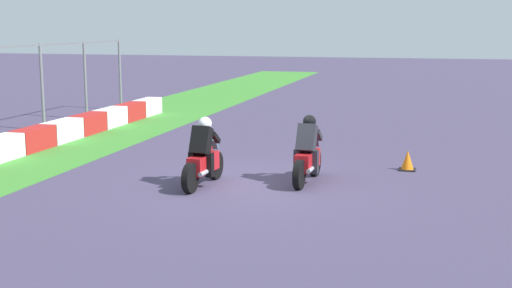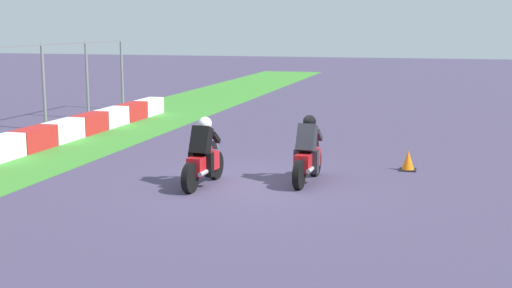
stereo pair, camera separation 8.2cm
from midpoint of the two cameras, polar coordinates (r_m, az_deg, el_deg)
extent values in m
plane|color=#443B57|center=(15.10, -0.40, -3.40)|extent=(120.00, 120.00, 0.00)
cube|color=red|center=(20.06, -18.31, 0.36)|extent=(1.54, 0.60, 0.64)
cube|color=white|center=(21.37, -16.02, 1.04)|extent=(1.54, 0.60, 0.64)
cube|color=red|center=(22.72, -14.00, 1.64)|extent=(1.54, 0.60, 0.64)
cube|color=white|center=(24.09, -12.20, 2.17)|extent=(1.54, 0.60, 0.64)
cube|color=red|center=(25.49, -10.60, 2.64)|extent=(1.54, 0.60, 0.64)
cube|color=white|center=(26.90, -9.17, 3.06)|extent=(1.54, 0.60, 0.64)
cylinder|color=slate|center=(23.73, -17.55, 4.54)|extent=(0.10, 0.10, 2.88)
cylinder|color=slate|center=(26.20, -14.18, 5.17)|extent=(0.10, 0.10, 2.88)
cylinder|color=slate|center=(28.75, -11.39, 5.67)|extent=(0.10, 0.10, 2.88)
cylinder|color=black|center=(15.94, 4.81, -1.54)|extent=(0.65, 0.18, 0.64)
cylinder|color=black|center=(14.61, 3.48, -2.58)|extent=(0.65, 0.18, 0.64)
cube|color=red|center=(15.24, 4.18, -1.37)|extent=(1.12, 0.39, 0.40)
ellipsoid|color=red|center=(15.28, 4.29, -0.20)|extent=(0.50, 0.33, 0.24)
cube|color=red|center=(14.75, 3.68, -1.67)|extent=(0.07, 0.16, 0.08)
cylinder|color=#A5A5AD|center=(14.89, 4.43, -2.15)|extent=(0.43, 0.13, 0.10)
cube|color=#26262E|center=(15.05, 4.11, 0.50)|extent=(0.51, 0.43, 0.66)
sphere|color=black|center=(15.21, 4.34, 1.89)|extent=(0.32, 0.32, 0.30)
cube|color=#43647F|center=(15.65, 4.66, 0.19)|extent=(0.17, 0.27, 0.23)
cube|color=#26262E|center=(15.18, 3.34, -1.41)|extent=(0.19, 0.15, 0.52)
cube|color=#26262E|center=(15.08, 4.80, -1.51)|extent=(0.19, 0.15, 0.52)
cube|color=#26262E|center=(15.46, 3.82, 0.82)|extent=(0.39, 0.13, 0.31)
cube|color=#26262E|center=(15.37, 5.12, 0.75)|extent=(0.39, 0.13, 0.31)
cylinder|color=black|center=(15.59, -3.56, -1.78)|extent=(0.65, 0.18, 0.64)
cylinder|color=black|center=(14.33, -5.68, -2.86)|extent=(0.65, 0.18, 0.64)
cube|color=red|center=(14.92, -4.59, -1.62)|extent=(1.12, 0.39, 0.40)
ellipsoid|color=red|center=(14.95, -4.45, -0.42)|extent=(0.50, 0.33, 0.24)
cube|color=red|center=(14.46, -5.39, -1.93)|extent=(0.07, 0.16, 0.08)
cylinder|color=#A5A5AD|center=(14.57, -4.54, -2.43)|extent=(0.43, 0.13, 0.10)
cube|color=black|center=(14.74, -4.77, 0.28)|extent=(0.51, 0.43, 0.66)
sphere|color=silver|center=(14.88, -4.45, 1.71)|extent=(0.32, 0.32, 0.30)
cube|color=teal|center=(15.31, -3.87, -0.02)|extent=(0.17, 0.27, 0.23)
cube|color=black|center=(14.89, -5.48, -1.66)|extent=(0.19, 0.15, 0.52)
cube|color=black|center=(14.74, -4.06, -1.76)|extent=(0.19, 0.15, 0.52)
cube|color=black|center=(15.15, -4.82, 0.62)|extent=(0.39, 0.13, 0.31)
cube|color=black|center=(15.01, -3.56, 0.55)|extent=(0.39, 0.13, 0.31)
cube|color=black|center=(16.96, 12.40, -2.10)|extent=(0.40, 0.40, 0.03)
cone|color=orange|center=(16.91, 12.43, -1.34)|extent=(0.32, 0.32, 0.49)
camera|label=1|loc=(0.04, -90.16, -0.03)|focal=47.81mm
camera|label=2|loc=(0.04, 89.84, 0.03)|focal=47.81mm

